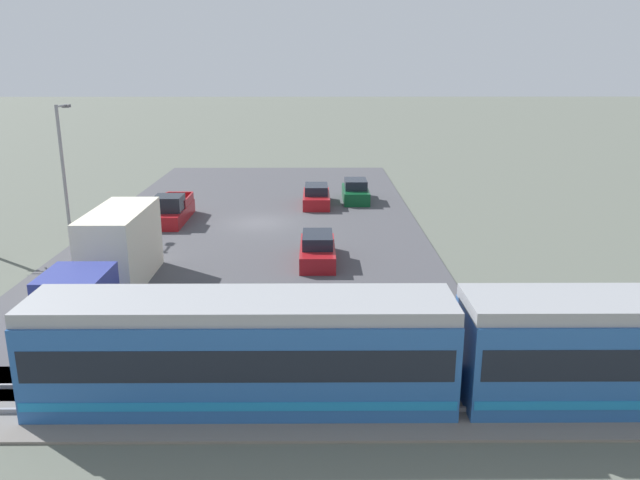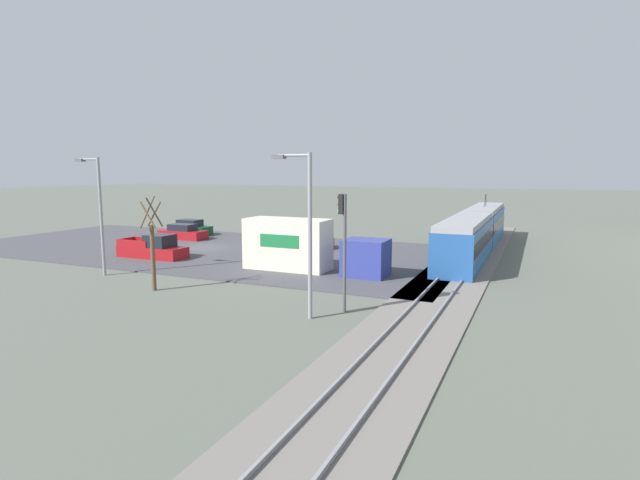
# 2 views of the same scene
# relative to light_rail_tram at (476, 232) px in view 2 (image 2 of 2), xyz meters

# --- Properties ---
(ground_plane) EXTENTS (320.00, 320.00, 0.00)m
(ground_plane) POSITION_rel_light_rail_tram_xyz_m (7.91, -21.93, -1.68)
(ground_plane) COLOR #565B51
(road_surface) EXTENTS (20.46, 44.01, 0.08)m
(road_surface) POSITION_rel_light_rail_tram_xyz_m (7.91, -21.93, -1.64)
(road_surface) COLOR #424247
(road_surface) RESTS_ON ground
(rail_bed) EXTENTS (55.15, 4.40, 0.22)m
(rail_bed) POSITION_rel_light_rail_tram_xyz_m (7.91, -0.00, -1.63)
(rail_bed) COLOR slate
(rail_bed) RESTS_ON ground
(light_rail_tram) EXTENTS (25.39, 2.74, 4.43)m
(light_rail_tram) POSITION_rel_light_rail_tram_xyz_m (0.00, 0.00, 0.00)
(light_rail_tram) COLOR #235193
(light_rail_tram) RESTS_ON ground
(box_truck) EXTENTS (2.40, 9.88, 3.45)m
(box_truck) POSITION_rel_light_rail_tram_xyz_m (13.28, -9.44, -0.01)
(box_truck) COLOR navy
(box_truck) RESTS_ON ground
(pickup_truck) EXTENTS (1.90, 5.57, 1.83)m
(pickup_truck) POSITION_rel_light_rail_tram_xyz_m (13.57, -22.34, -0.91)
(pickup_truck) COLOR maroon
(pickup_truck) RESTS_ON ground
(sedan_car_0) EXTENTS (1.89, 4.77, 1.48)m
(sedan_car_0) POSITION_rel_light_rail_tram_xyz_m (4.20, -27.19, -0.99)
(sedan_car_0) COLOR maroon
(sedan_car_0) RESTS_ON ground
(sedan_car_1) EXTENTS (1.87, 4.53, 1.60)m
(sedan_car_1) POSITION_rel_light_rail_tram_xyz_m (1.28, -28.63, -0.94)
(sedan_car_1) COLOR #0C4723
(sedan_car_1) RESTS_ON ground
(sedan_car_2) EXTENTS (1.78, 4.70, 1.48)m
(sedan_car_2) POSITION_rel_light_rail_tram_xyz_m (4.15, -13.82, -0.99)
(sedan_car_2) COLOR maroon
(sedan_car_2) RESTS_ON ground
(traffic_light_pole) EXTENTS (0.28, 0.47, 5.68)m
(traffic_light_pole) POSITION_rel_light_rail_tram_xyz_m (21.23, -3.64, 1.97)
(traffic_light_pole) COLOR #47474C
(traffic_light_pole) RESTS_ON ground
(street_tree) EXTENTS (1.26, 1.04, 5.34)m
(street_tree) POSITION_rel_light_rail_tram_xyz_m (21.59, -15.02, 0.75)
(street_tree) COLOR brown
(street_tree) RESTS_ON ground
(street_lamp_near_crossing) EXTENTS (0.36, 1.95, 7.57)m
(street_lamp_near_crossing) POSITION_rel_light_rail_tram_xyz_m (22.91, -4.82, 2.72)
(street_lamp_near_crossing) COLOR gray
(street_lamp_near_crossing) RESTS_ON ground
(street_lamp_mid_block) EXTENTS (0.36, 1.95, 7.60)m
(street_lamp_mid_block) POSITION_rel_light_rail_tram_xyz_m (19.69, -21.12, 2.73)
(street_lamp_mid_block) COLOR gray
(street_lamp_mid_block) RESTS_ON ground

